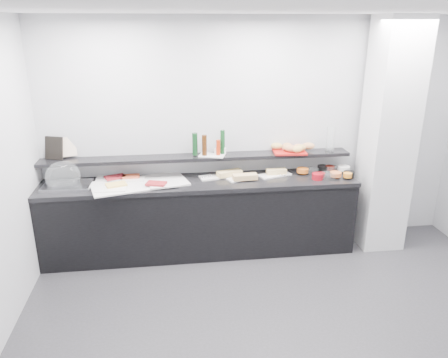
{
  "coord_description": "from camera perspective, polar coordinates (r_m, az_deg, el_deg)",
  "views": [
    {
      "loc": [
        -1.03,
        -2.99,
        2.61
      ],
      "look_at": [
        -0.45,
        1.45,
        1.0
      ],
      "focal_mm": 35.0,
      "sensor_mm": 36.0,
      "label": 1
    }
  ],
  "objects": [
    {
      "name": "condiment_tray",
      "position": [
        5.08,
        -1.57,
        3.11
      ],
      "size": [
        0.33,
        0.26,
        0.01
      ],
      "primitive_type": "cube",
      "rotation": [
        0.0,
        0.0,
        -0.32
      ],
      "color": "white",
      "rests_on": "wall_shelf"
    },
    {
      "name": "counter_top",
      "position": [
        5.01,
        -3.2,
        -0.51
      ],
      "size": [
        3.62,
        0.62,
        0.05
      ],
      "primitive_type": "cube",
      "color": "black",
      "rests_on": "buffet_cabinet"
    },
    {
      "name": "platter_salmon",
      "position": [
        5.09,
        -11.84,
        -0.05
      ],
      "size": [
        0.27,
        0.19,
        0.01
      ],
      "primitive_type": "cube",
      "rotation": [
        0.0,
        0.0,
        -0.06
      ],
      "color": "white",
      "rests_on": "linen_runner"
    },
    {
      "name": "sandwich_food_right",
      "position": [
        5.21,
        6.85,
        0.98
      ],
      "size": [
        0.24,
        0.09,
        0.06
      ],
      "primitive_type": "cube",
      "rotation": [
        0.0,
        0.0,
        0.02
      ],
      "color": "#DEBE74",
      "rests_on": "sandwich_plate_right"
    },
    {
      "name": "ground",
      "position": [
        4.1,
        9.47,
        -20.07
      ],
      "size": [
        5.0,
        5.0,
        0.0
      ],
      "primitive_type": "plane",
      "color": "#2D2D30",
      "rests_on": "ground"
    },
    {
      "name": "sandwich_food_left",
      "position": [
        5.12,
        0.7,
        0.77
      ],
      "size": [
        0.31,
        0.2,
        0.06
      ],
      "primitive_type": "cube",
      "rotation": [
        0.0,
        0.0,
        0.32
      ],
      "color": "#E4C477",
      "rests_on": "sandwich_plate_left"
    },
    {
      "name": "bowl_glass_cream",
      "position": [
        5.44,
        13.83,
        1.26
      ],
      "size": [
        0.2,
        0.2,
        0.07
      ],
      "primitive_type": "cylinder",
      "rotation": [
        0.0,
        0.0,
        -0.4
      ],
      "color": "white",
      "rests_on": "counter_top"
    },
    {
      "name": "wall_shelf",
      "position": [
        5.1,
        -3.41,
        2.85
      ],
      "size": [
        3.6,
        0.25,
        0.04
      ],
      "primitive_type": "cube",
      "color": "black",
      "rests_on": "back_wall"
    },
    {
      "name": "linen_runner",
      "position": [
        4.98,
        -10.96,
        -0.6
      ],
      "size": [
        1.14,
        0.75,
        0.01
      ],
      "primitive_type": "cube",
      "rotation": [
        0.0,
        0.0,
        0.26
      ],
      "color": "silver",
      "rests_on": "counter_top"
    },
    {
      "name": "fill_glass_fruit",
      "position": [
        5.29,
        10.23,
        1.12
      ],
      "size": [
        0.17,
        0.17,
        0.05
      ],
      "primitive_type": "cylinder",
      "rotation": [
        0.0,
        0.0,
        -0.31
      ],
      "color": "#C85F1B",
      "rests_on": "bowl_glass_fruit"
    },
    {
      "name": "carafe",
      "position": [
        5.36,
        13.73,
        5.05
      ],
      "size": [
        0.14,
        0.14,
        0.3
      ],
      "primitive_type": "cylinder",
      "rotation": [
        0.0,
        0.0,
        0.38
      ],
      "color": "white",
      "rests_on": "wall_shelf"
    },
    {
      "name": "bowl_black_jam",
      "position": [
        5.45,
        12.77,
        1.35
      ],
      "size": [
        0.17,
        0.17,
        0.07
      ],
      "primitive_type": "cylinder",
      "rotation": [
        0.0,
        0.0,
        0.29
      ],
      "color": "black",
      "rests_on": "counter_top"
    },
    {
      "name": "bread_roll_se",
      "position": [
        5.26,
        9.93,
        4.03
      ],
      "size": [
        0.14,
        0.09,
        0.08
      ],
      "primitive_type": "ellipsoid",
      "rotation": [
        0.0,
        0.0,
        -0.03
      ],
      "color": "#AD8842",
      "rests_on": "bread_tray"
    },
    {
      "name": "bowl_black_fruit",
      "position": [
        5.31,
        16.0,
        0.58
      ],
      "size": [
        0.14,
        0.14,
        0.07
      ],
      "primitive_type": "cylinder",
      "rotation": [
        0.0,
        0.0,
        -0.11
      ],
      "color": "black",
      "rests_on": "counter_top"
    },
    {
      "name": "tongs_left",
      "position": [
        5.08,
        -2.33,
        0.3
      ],
      "size": [
        0.15,
        0.07,
        0.01
      ],
      "primitive_type": "cylinder",
      "rotation": [
        0.0,
        1.57,
        0.38
      ],
      "color": "#B0B3B7",
      "rests_on": "sandwich_plate_left"
    },
    {
      "name": "fill_red_jam",
      "position": [
        5.17,
        12.55,
        0.52
      ],
      "size": [
        0.12,
        0.12,
        0.05
      ],
      "primitive_type": "cylinder",
      "rotation": [
        0.0,
        0.0,
        -0.26
      ],
      "color": "#5D0D11",
      "rests_on": "bowl_red_jam"
    },
    {
      "name": "food_cheese",
      "position": [
        4.91,
        -13.9,
        -0.71
      ],
      "size": [
        0.25,
        0.2,
        0.02
      ],
      "primitive_type": "cube",
      "rotation": [
        0.0,
        0.0,
        0.32
      ],
      "color": "#FACE61",
      "rests_on": "platter_cheese"
    },
    {
      "name": "shaker_pepper",
      "position": [
        5.11,
        0.09,
        3.72
      ],
      "size": [
        0.04,
        0.04,
        0.07
      ],
      "primitive_type": "cylinder",
      "rotation": [
        0.0,
        0.0,
        -0.32
      ],
      "color": "white",
      "rests_on": "condiment_tray"
    },
    {
      "name": "platter_meat_a",
      "position": [
        5.18,
        -14.71,
        0.09
      ],
      "size": [
        0.3,
        0.2,
        0.01
      ],
      "primitive_type": "cube",
      "rotation": [
        0.0,
        0.0,
        0.01
      ],
      "color": "silver",
      "rests_on": "linen_runner"
    },
    {
      "name": "cloche_base",
      "position": [
        5.09,
        -19.77,
        -0.84
      ],
      "size": [
        0.53,
        0.36,
        0.04
      ],
      "primitive_type": "cube",
      "rotation": [
        0.0,
        0.0,
        -0.04
      ],
      "color": "silver",
      "rests_on": "counter_top"
    },
    {
      "name": "sandwich_food_mid",
      "position": [
        5.0,
        2.76,
        0.29
      ],
      "size": [
        0.29,
        0.13,
        0.06
      ],
      "primitive_type": "cube",
      "rotation": [
        0.0,
        0.0,
        0.06
      ],
      "color": "tan",
      "rests_on": "sandwich_plate_mid"
    },
    {
      "name": "cloche_dome",
      "position": [
        5.09,
        -20.29,
        0.35
      ],
      "size": [
        0.44,
        0.36,
        0.34
      ],
      "primitive_type": "ellipsoid",
      "rotation": [
        0.0,
        0.0,
        0.35
      ],
      "color": "white",
      "rests_on": "cloche_base"
    },
    {
      "name": "buffet_cabinet",
      "position": [
        5.19,
        -3.11,
        -5.18
      ],
      "size": [
        3.6,
        0.6,
        0.85
      ],
      "primitive_type": "cube",
      "color": "black",
      "rests_on": "ground"
    },
    {
      "name": "bread_roll_s",
      "position": [
        5.19,
        9.59,
        3.84
      ],
      "size": [
        0.15,
        0.13,
        0.08
      ],
      "primitive_type": "ellipsoid",
      "rotation": [
        0.0,
        0.0,
        0.38
      ],
      "color": "tan",
      "rests_on": "bread_tray"
    },
    {
      "name": "framed_print",
      "position": [
        5.27,
        -21.33,
        3.79
      ],
      "size": [
        0.23,
        0.14,
        0.26
      ],
      "primitive_type": "cube",
      "rotation": [
        -0.21,
        0.0,
        -0.37
      ],
      "color": "black",
      "rests_on": "wall_shelf"
    },
    {
      "name": "bottle_green_b",
      "position": [
        5.09,
        -0.19,
        4.86
      ],
      "size": [
        0.07,
        0.07,
        0.28
      ],
      "primitive_type": "cylinder",
      "rotation": [
        0.0,
        0.0,
        -0.37
      ],
      "color": "#103E1A",
      "rests_on": "condiment_tray"
    },
    {
      "name": "bread_roll_sw",
      "position": [
        5.21,
        8.76,
        3.95
      ],
      "size": [
        0.18,
        0.14,
        0.08
      ],
      "primitive_type": "ellipsoid",
      "rotation": [
        0.0,
        0.0,
        -0.29
      ],
      "color": "#B37244",
      "rests_on": "bread_tray"
    },
    {
      "name": "bread_tray",
      "position": [
        5.26,
        8.54,
        3.53
      ],
      "size": [
        0.4,
        0.29,
        0.02
      ],
      "primitive_type": "cube",
      "rotation": [
        0.0,
        0.0,
        -0.08
      ],
      "color": "#AB1512",
      "rests_on": "wall_shelf"
    },
    {
      "name": "column",
      "position": [
        5.43,
        20.64,
        5.08
      ],
      "size": [
        0.5,
        0.5,
        2.7
      ],
      "primitive_type": "cube",
      "color": "silver",
      "rests_on": "ground"
    },
    {
      "name": "bottle_hot",
      "position": [
        5.04,
        -0.76,
        4.14
      ],
      "size": [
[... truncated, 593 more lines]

